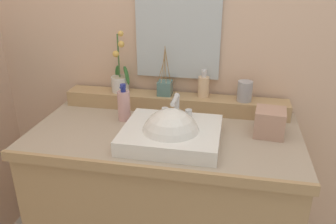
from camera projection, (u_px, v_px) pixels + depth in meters
wall_back at (182, 8)px, 1.79m from camera, size 2.85×0.20×2.65m
vanity_cabinet at (165, 202)px, 1.76m from camera, size 1.24×0.67×0.83m
back_ledge at (175, 102)px, 1.81m from camera, size 1.17×0.13×0.08m
sink_basin at (171, 136)px, 1.48m from camera, size 0.42×0.37×0.28m
potted_plant at (120, 78)px, 1.83m from camera, size 0.11×0.10×0.32m
soap_dispenser at (204, 86)px, 1.75m from camera, size 0.06×0.06×0.14m
tumbler_cup at (245, 91)px, 1.70m from camera, size 0.07×0.07×0.10m
reed_diffuser at (165, 87)px, 1.79m from camera, size 0.08×0.08×0.26m
lotion_bottle at (124, 105)px, 1.67m from camera, size 0.06×0.06×0.19m
tissue_box at (270, 122)px, 1.53m from camera, size 0.14×0.14×0.12m
mirror at (178, 22)px, 1.71m from camera, size 0.43×0.02×0.57m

